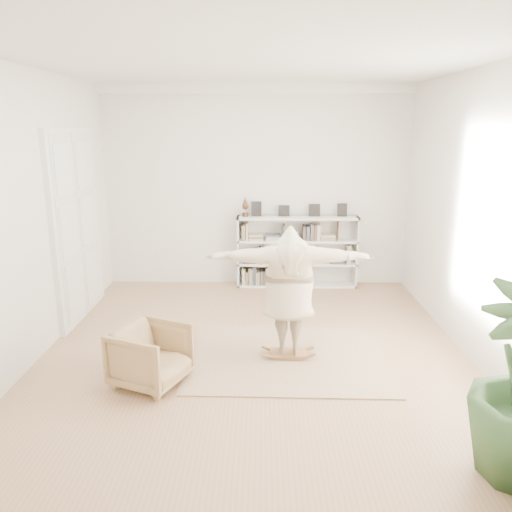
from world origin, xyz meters
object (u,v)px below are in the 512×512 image
Objects in this scene: bookshelf at (297,252)px; person at (289,288)px; rocker_board at (288,353)px; armchair at (151,356)px.

person is (-0.30, -3.02, 0.31)m from bookshelf.
person is (0.00, 0.00, 0.88)m from rocker_board.
rocker_board is 0.88m from person.
bookshelf is at bearing -3.98° from armchair.
person is at bearing -95.71° from bookshelf.
rocker_board is (-0.30, -3.02, -0.57)m from bookshelf.
person reaches higher than bookshelf.
bookshelf is 1.09× the size of person.
armchair is 1.76m from rocker_board.
armchair reaches higher than rocker_board.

